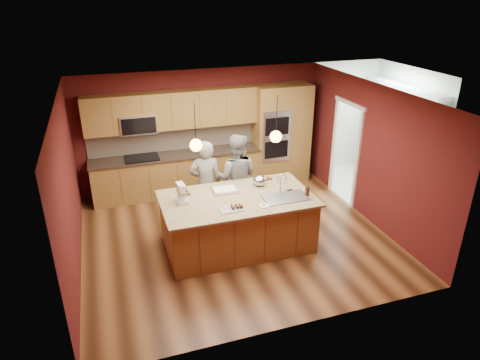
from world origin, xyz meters
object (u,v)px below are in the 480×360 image
object	(u,v)px
person_left	(206,183)
person_right	(236,178)
mixing_bowl	(260,181)
island	(238,221)
stand_mixer	(181,194)

from	to	relation	value
person_left	person_right	world-z (taller)	person_right
person_right	mixing_bowl	xyz separation A→B (m)	(0.25, -0.64, 0.18)
person_right	mixing_bowl	size ratio (longest dim) A/B	7.34
island	person_left	distance (m)	1.11
person_right	mixing_bowl	bearing A→B (deg)	135.08
mixing_bowl	island	bearing A→B (deg)	-146.27
stand_mixer	person_right	bearing A→B (deg)	28.88
island	mixing_bowl	size ratio (longest dim) A/B	10.85
island	person_left	world-z (taller)	person_left
island	stand_mixer	bearing A→B (deg)	171.90
island	mixing_bowl	distance (m)	0.85
stand_mixer	mixing_bowl	world-z (taller)	stand_mixer
person_left	person_right	size ratio (longest dim) A/B	0.96
island	stand_mixer	xyz separation A→B (m)	(-0.96, 0.14, 0.62)
mixing_bowl	stand_mixer	bearing A→B (deg)	-171.79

